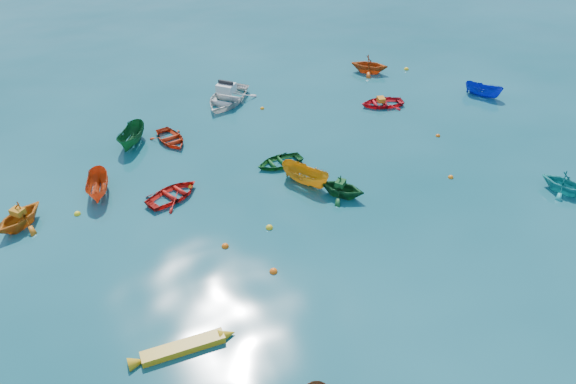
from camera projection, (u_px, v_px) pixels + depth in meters
name	position (u px, v px, depth m)	size (l,w,h in m)	color
ground	(323.00, 254.00, 27.42)	(160.00, 160.00, 0.00)	#0A4048
dinghy_orange_w	(22.00, 226.00, 29.19)	(2.46, 2.85, 1.50)	#CA6613
sampan_yellow_mid	(305.00, 183.00, 32.43)	(1.21, 3.20, 1.24)	orange
dinghy_green_e	(279.00, 165.00, 34.08)	(2.08, 2.90, 0.60)	#124F1A
dinghy_cyan_se	(562.00, 192.00, 31.75)	(2.26, 2.62, 1.38)	teal
dinghy_red_nw	(174.00, 197.00, 31.28)	(2.29, 3.21, 0.67)	red
sampan_orange_n	(100.00, 194.00, 31.59)	(1.17, 3.10, 1.20)	#D54414
dinghy_green_n	(341.00, 196.00, 31.42)	(2.22, 2.57, 1.35)	#124D20
dinghy_red_ne	(382.00, 105.00, 40.64)	(2.22, 3.10, 0.64)	red
sampan_blue_far	(482.00, 96.00, 41.94)	(1.05, 2.79, 1.08)	#0E20B1
dinghy_red_far	(171.00, 141.00, 36.38)	(2.15, 3.00, 0.62)	red
dinghy_orange_far	(369.00, 72.00, 45.52)	(2.54, 2.94, 1.55)	#BE4911
sampan_green_far	(133.00, 144.00, 36.10)	(1.22, 3.25, 1.26)	#135426
kayak_yellow	(184.00, 350.00, 22.66)	(0.61, 4.09, 0.42)	gold
motorboat_white	(227.00, 102.00, 41.06)	(3.42, 4.78, 1.59)	silver
tarp_orange_a	(18.00, 212.00, 28.71)	(0.67, 0.51, 0.32)	#C87514
tarp_green_b	(340.00, 183.00, 30.98)	(0.62, 0.47, 0.30)	#134D1C
tarp_orange_b	(381.00, 99.00, 40.35)	(0.64, 0.49, 0.31)	orange
buoy_or_a	(273.00, 272.00, 26.38)	(0.39, 0.39, 0.39)	#FF5F0D
buoy_ye_a	(269.00, 228.00, 29.06)	(0.38, 0.38, 0.38)	gold
buoy_or_b	(451.00, 178.00, 32.92)	(0.32, 0.32, 0.32)	orange
buoy_ye_b	(77.00, 214.00, 30.02)	(0.36, 0.36, 0.36)	yellow
buoy_or_c	(225.00, 247.00, 27.86)	(0.37, 0.37, 0.37)	#E85D0C
buoy_ye_c	(191.00, 187.00, 32.11)	(0.30, 0.30, 0.30)	gold
buoy_or_d	(438.00, 136.00, 36.95)	(0.30, 0.30, 0.30)	#DE5C0C
buoy_ye_d	(125.00, 144.00, 36.15)	(0.30, 0.30, 0.30)	gold
buoy_or_e	(262.00, 109.00, 40.20)	(0.29, 0.29, 0.29)	orange
buoy_ye_e	(406.00, 70.00, 45.99)	(0.39, 0.39, 0.39)	yellow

